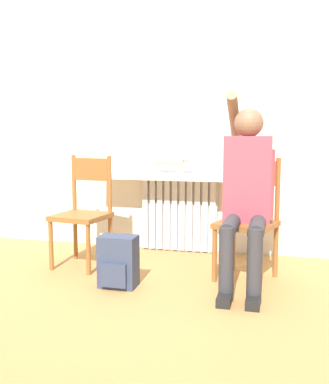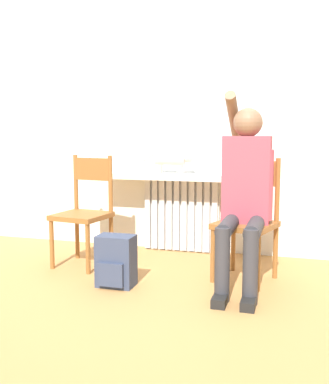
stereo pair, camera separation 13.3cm
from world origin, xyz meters
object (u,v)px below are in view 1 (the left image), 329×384
object	(u,v)px
chair_left	(84,211)
chair_right	(249,218)
backpack	(118,262)
cat	(172,159)
person	(246,188)

from	to	relation	value
chair_left	chair_right	distance (m)	1.34
chair_right	backpack	bearing A→B (deg)	-136.30
cat	backpack	bearing A→B (deg)	-99.62
chair_left	chair_right	bearing A→B (deg)	7.87
person	backpack	xyz separation A→B (m)	(-0.87, -0.31, -0.52)
chair_left	person	bearing A→B (deg)	2.49
chair_left	person	size ratio (longest dim) A/B	0.65
chair_right	backpack	xyz separation A→B (m)	(-0.88, -0.44, -0.28)
cat	backpack	xyz separation A→B (m)	(-0.16, -0.95, -0.68)
chair_right	person	size ratio (longest dim) A/B	0.65
chair_right	backpack	distance (m)	1.02
cat	chair_right	bearing A→B (deg)	-35.54
chair_left	backpack	xyz separation A→B (m)	(0.46, -0.44, -0.28)
chair_left	chair_right	xyz separation A→B (m)	(1.34, -0.00, 0.00)
person	backpack	world-z (taller)	person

